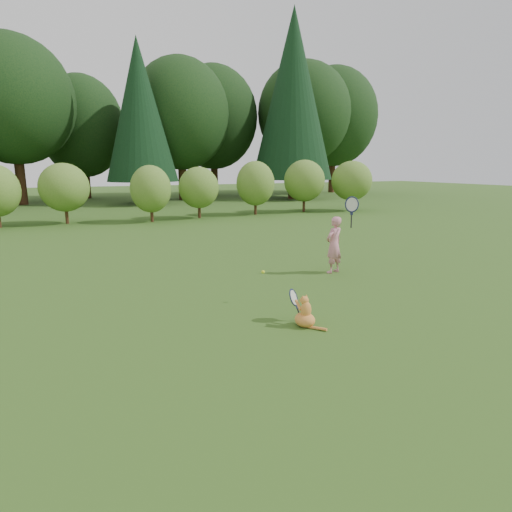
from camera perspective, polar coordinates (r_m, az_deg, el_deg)
name	(u,v)px	position (r m, az deg, el deg)	size (l,w,h in m)	color
ground	(264,301)	(8.10, 1.07, -6.04)	(100.00, 100.00, 0.00)	#234A14
shrub_row	(140,191)	(20.25, -15.16, 8.41)	(28.00, 3.00, 2.80)	#436F22
woodland_backdrop	(108,85)	(30.54, -19.18, 20.73)	(48.00, 10.00, 15.00)	black
child	(335,243)	(10.24, 10.43, 1.65)	(0.80, 0.55, 2.02)	pink
cat	(305,310)	(6.86, 6.50, -7.17)	(0.42, 0.77, 0.69)	orange
tennis_ball	(263,272)	(7.89, 0.95, -2.14)	(0.07, 0.07, 0.07)	#C4D018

